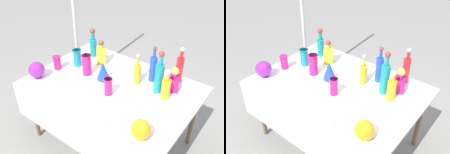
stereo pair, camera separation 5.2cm
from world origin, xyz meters
The scene contains 19 objects.
ground_plane centered at (0.00, 0.00, 0.00)m, with size 40.00×40.00×0.00m, color gray.
display_table centered at (0.00, -0.04, 0.70)m, with size 1.63×1.16×0.76m.
tall_bottle_0 centered at (0.17, 0.19, 0.88)m, with size 0.07×0.07×0.33m.
tall_bottle_1 centered at (0.47, 0.49, 0.91)m, with size 0.07×0.07×0.37m.
tall_bottle_2 centered at (-0.55, 0.35, 0.90)m, with size 0.08×0.08×0.35m.
tall_bottle_3 centered at (0.51, 0.14, 0.88)m, with size 0.08×0.08×0.31m.
tall_bottle_4 centered at (0.27, 0.32, 0.91)m, with size 0.07×0.07×0.38m.
tall_bottle_5 centered at (0.40, 0.19, 0.93)m, with size 0.08×0.08×0.43m.
square_decanter_0 centered at (0.51, 0.29, 0.87)m, with size 0.14×0.14×0.25m.
square_decanter_1 centered at (-0.36, 0.28, 0.87)m, with size 0.14×0.14×0.28m.
slender_vase_0 centered at (-0.66, -0.11, 0.84)m, with size 0.09×0.09×0.15m.
slender_vase_1 centered at (-0.34, 0.01, 0.88)m, with size 0.11×0.11×0.23m.
slender_vase_2 centered at (-0.54, 0.07, 0.86)m, with size 0.10×0.10×0.19m.
slender_vase_3 centered at (0.06, -0.13, 0.85)m, with size 0.08×0.08×0.17m.
fluted_vase_0 centered at (-0.13, 0.03, 0.87)m, with size 0.13×0.13×0.21m.
round_bowl_0 centered at (0.59, -0.41, 0.85)m, with size 0.16×0.16×0.17m.
round_bowl_1 centered at (-0.70, -0.35, 0.85)m, with size 0.17×0.17×0.17m.
price_tag_left centered at (0.32, -0.49, 0.78)m, with size 0.05×0.01×0.05m, color white.
canopy_pole centered at (-1.12, 0.63, 0.96)m, with size 0.18×0.18×2.43m.
Camera 1 is at (1.23, -1.60, 2.20)m, focal length 40.00 mm.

